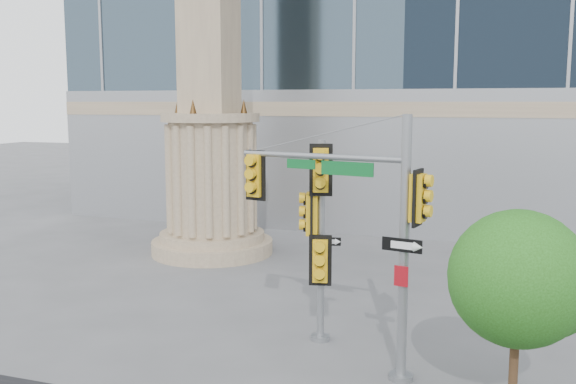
% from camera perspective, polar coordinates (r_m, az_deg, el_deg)
% --- Properties ---
extents(ground, '(120.00, 120.00, 0.00)m').
position_cam_1_polar(ground, '(13.63, -0.44, -15.77)').
color(ground, '#545456').
rests_on(ground, ground).
extents(monument, '(4.40, 4.40, 16.60)m').
position_cam_1_polar(monument, '(23.12, -6.94, 8.01)').
color(monument, gray).
rests_on(monument, ground).
extents(main_signal_pole, '(4.04, 1.11, 5.27)m').
position_cam_1_polar(main_signal_pole, '(12.92, 6.37, -1.99)').
color(main_signal_pole, slate).
rests_on(main_signal_pole, ground).
extents(secondary_signal_pole, '(0.86, 0.62, 4.66)m').
position_cam_1_polar(secondary_signal_pole, '(14.48, 2.74, -2.99)').
color(secondary_signal_pole, slate).
rests_on(secondary_signal_pole, ground).
extents(street_tree, '(2.39, 2.34, 3.73)m').
position_cam_1_polar(street_tree, '(11.58, 19.98, -7.73)').
color(street_tree, gray).
rests_on(street_tree, ground).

